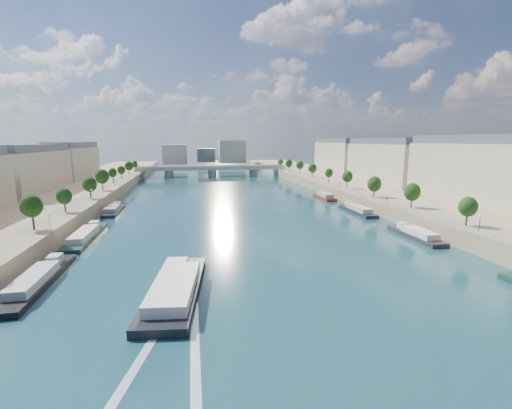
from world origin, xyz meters
name	(u,v)px	position (x,y,z in m)	size (l,w,h in m)	color
ground	(236,214)	(0.00, 100.00, 0.00)	(700.00, 700.00, 0.00)	#0D2F3A
quay_left	(22,215)	(-72.00, 100.00, 2.50)	(44.00, 520.00, 5.00)	#9E8460
quay_right	(409,201)	(72.00, 100.00, 2.50)	(44.00, 520.00, 5.00)	#9E8460
pave_left	(70,206)	(-57.00, 100.00, 5.05)	(14.00, 520.00, 0.10)	gray
pave_right	(377,196)	(57.00, 100.00, 5.05)	(14.00, 520.00, 0.10)	gray
trees_left	(77,189)	(-55.00, 102.00, 10.48)	(4.80, 268.80, 8.26)	#382B1E
trees_right	(361,180)	(55.00, 110.00, 10.48)	(4.80, 268.80, 8.26)	#382B1E
lamps_left	(74,203)	(-52.50, 90.00, 7.78)	(0.36, 200.36, 4.28)	black
lamps_right	(361,188)	(52.50, 105.00, 7.78)	(0.36, 200.36, 4.28)	black
buildings_right	(421,165)	(85.00, 112.00, 16.45)	(16.00, 226.00, 23.20)	#BDAE91
skyline	(210,153)	(3.19, 319.52, 14.66)	(79.00, 42.00, 22.00)	#BDAE91
bridge	(212,170)	(0.00, 238.30, 5.08)	(112.00, 12.00, 8.15)	#C1B79E
tour_barge	(175,289)	(-19.76, 34.39, 1.13)	(11.94, 29.96, 3.95)	black
wake	(170,349)	(-19.76, 17.82, 0.02)	(10.85, 26.01, 0.04)	silver
moored_barges_left	(55,265)	(-45.50, 52.22, 0.84)	(5.00, 153.12, 3.60)	#161D32
moored_barges_right	(430,241)	(45.50, 52.82, 0.84)	(5.00, 158.79, 3.60)	black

